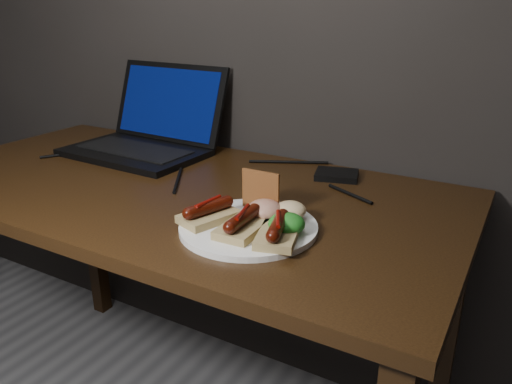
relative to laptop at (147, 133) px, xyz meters
name	(u,v)px	position (x,y,z in m)	size (l,w,h in m)	color
desk	(173,217)	(0.25, -0.21, -0.14)	(1.40, 0.70, 0.75)	#38220E
laptop	(147,133)	(0.00, 0.00, 0.00)	(0.42, 0.35, 0.25)	black
hard_drive	(337,175)	(0.59, 0.04, -0.05)	(0.11, 0.08, 0.02)	black
desk_cables	(210,169)	(0.27, -0.06, -0.05)	(0.94, 0.40, 0.01)	black
plate	(248,227)	(0.55, -0.34, -0.05)	(0.27, 0.27, 0.01)	white
bread_sausage_left	(209,213)	(0.47, -0.36, -0.02)	(0.10, 0.13, 0.04)	tan
bread_sausage_center	(243,224)	(0.56, -0.37, -0.02)	(0.07, 0.12, 0.04)	tan
bread_sausage_right	(278,231)	(0.63, -0.37, -0.02)	(0.10, 0.13, 0.04)	tan
crispbread	(261,191)	(0.53, -0.26, 0.00)	(0.09, 0.01, 0.09)	#A55E2D
salad_greens	(287,224)	(0.63, -0.34, -0.02)	(0.07, 0.07, 0.04)	#136119
salsa_mound	(265,210)	(0.57, -0.30, -0.02)	(0.07, 0.07, 0.04)	maroon
coleslaw_mound	(290,210)	(0.61, -0.27, -0.02)	(0.06, 0.06, 0.04)	beige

